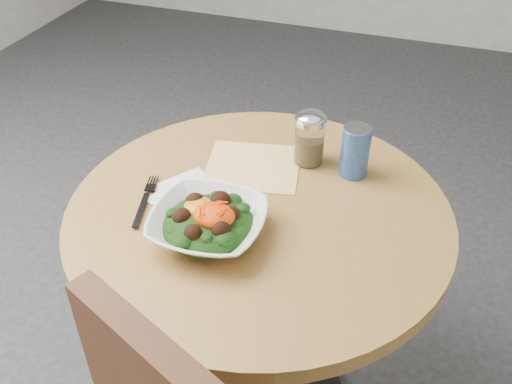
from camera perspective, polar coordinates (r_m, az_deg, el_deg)
table at (r=1.46m, az=0.26°, el=-7.59°), size 0.90×0.90×0.75m
cloth_napkin at (r=1.46m, az=-0.32°, el=2.59°), size 0.27×0.26×0.00m
paper_napkins at (r=1.38m, az=-6.91°, el=-0.14°), size 0.19×0.21×0.00m
salad_bowl at (r=1.24m, az=-4.79°, el=-3.10°), size 0.26×0.26×0.09m
fork at (r=1.37m, az=-10.97°, el=-0.67°), size 0.07×0.19×0.00m
spice_shaker at (r=1.45m, az=5.38°, el=5.37°), size 0.08×0.08×0.14m
beverage_can at (r=1.42m, az=9.88°, el=4.06°), size 0.07×0.07×0.14m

